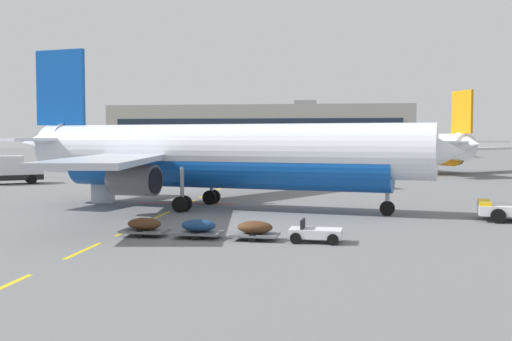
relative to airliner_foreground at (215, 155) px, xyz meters
The scene contains 9 objects.
ground 28.71m from the airliner_foreground, 47.62° to the left, with size 400.00×400.00×0.00m, color slate.
apron_paint_markings 19.52m from the airliner_foreground, 98.52° to the left, with size 8.00×95.75×0.01m.
airliner_foreground is the anchor object (origin of this frame).
airliner_mid_left 52.44m from the airliner_foreground, 67.68° to the left, with size 29.40×30.86×11.22m.
catering_truck 33.98m from the airliner_foreground, 144.38° to the left, with size 7.07×6.07×3.14m.
fuel_service_truck 22.76m from the airliner_foreground, 64.62° to the left, with size 4.65×7.40×3.14m.
baggage_train 13.91m from the airliner_foreground, 76.21° to the right, with size 11.68×2.42×1.14m.
uld_cargo_container 10.64m from the airliner_foreground, 163.48° to the left, with size 1.86×1.83×1.60m.
terminal_satellite 128.24m from the airliner_foreground, 95.25° to the left, with size 82.51×25.48×15.47m.
Camera 1 is at (29.48, -24.59, 5.27)m, focal length 42.49 mm.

